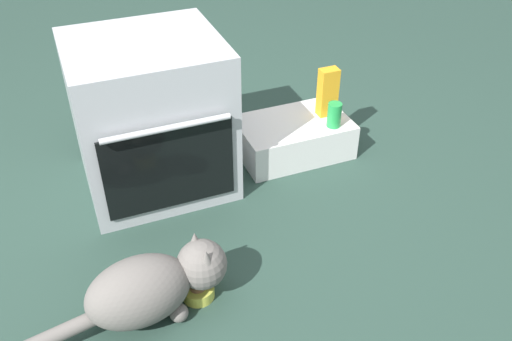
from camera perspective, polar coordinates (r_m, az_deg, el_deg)
name	(u,v)px	position (r m, az deg, el deg)	size (l,w,h in m)	color
ground	(196,233)	(2.30, -6.24, -6.49)	(8.00, 8.00, 0.00)	#284238
oven	(151,117)	(2.42, -10.84, 5.52)	(0.63, 0.62, 0.68)	#B7BABF
pantry_cabinet	(293,137)	(2.71, 3.89, 3.48)	(0.54, 0.34, 0.18)	white
food_bowl	(198,291)	(2.04, -6.03, -12.29)	(0.12, 0.12, 0.07)	#D1D14C
cat	(152,286)	(1.93, -10.80, -11.73)	(0.78, 0.28, 0.26)	slate
soda_can	(334,115)	(2.62, 8.13, 5.74)	(0.07, 0.07, 0.12)	green
juice_carton	(328,92)	(2.69, 7.46, 8.08)	(0.09, 0.06, 0.24)	orange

